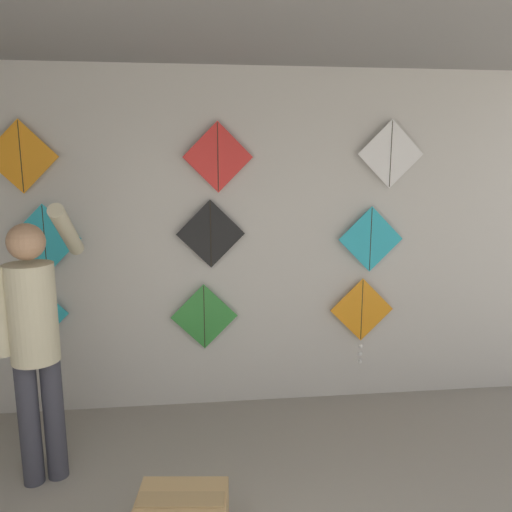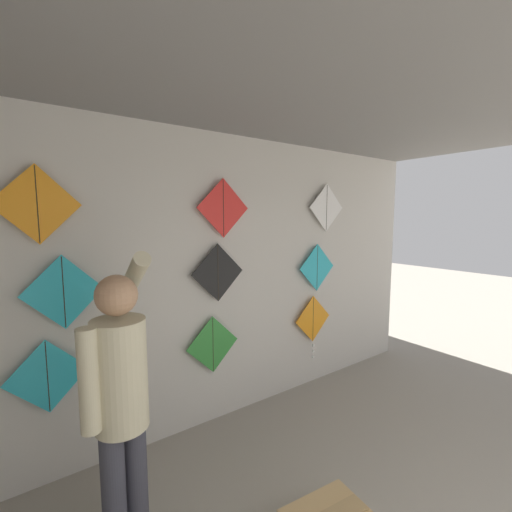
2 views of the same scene
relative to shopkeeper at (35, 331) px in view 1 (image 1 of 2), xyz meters
name	(u,v)px [view 1 (image 1 of 2)]	position (x,y,z in m)	size (l,w,h in m)	color
back_panel	(211,244)	(1.13, 0.96, 0.37)	(5.91, 0.06, 2.80)	beige
shopkeeper	(35,331)	(0.00, 0.00, 0.00)	(0.44, 0.69, 1.82)	#383842
kite_0	(33,315)	(-0.29, 0.87, -0.16)	(0.55, 0.01, 0.55)	#28B2C6
kite_1	(204,317)	(1.06, 0.87, -0.22)	(0.55, 0.01, 0.55)	#338C38
kite_2	(362,314)	(2.41, 0.87, -0.25)	(0.55, 0.04, 0.76)	orange
kite_3	(45,239)	(-0.16, 0.87, 0.45)	(0.55, 0.01, 0.55)	#28B2C6
kite_4	(210,234)	(1.13, 0.87, 0.47)	(0.55, 0.01, 0.55)	black
kite_5	(371,239)	(2.46, 0.87, 0.40)	(0.55, 0.01, 0.55)	#28B2C6
kite_6	(21,157)	(-0.28, 0.87, 1.08)	(0.55, 0.01, 0.55)	orange
kite_7	(218,157)	(1.20, 0.87, 1.07)	(0.55, 0.01, 0.55)	red
kite_8	(391,154)	(2.60, 0.87, 1.10)	(0.55, 0.01, 0.55)	white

